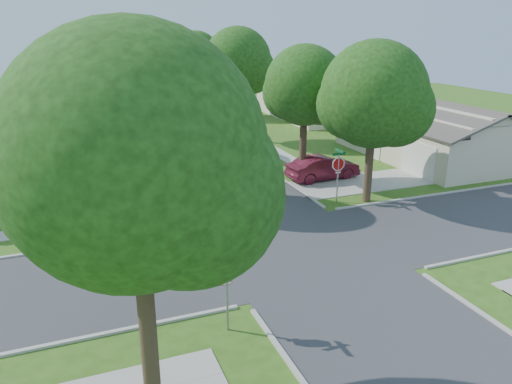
{
  "coord_description": "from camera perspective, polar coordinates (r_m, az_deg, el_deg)",
  "views": [
    {
      "loc": [
        -8.84,
        -17.86,
        9.33
      ],
      "look_at": [
        -0.56,
        3.45,
        1.6
      ],
      "focal_mm": 35.0,
      "sensor_mm": 36.0,
      "label": 1
    }
  ],
  "objects": [
    {
      "name": "tree_e_far",
      "position": [
        53.72,
        -6.77,
        14.97
      ],
      "size": [
        5.17,
        5.0,
        8.72
      ],
      "color": "#38281C",
      "rests_on": "ground"
    },
    {
      "name": "car_curb_west",
      "position": [
        59.44,
        -15.26,
        9.61
      ],
      "size": [
        2.24,
        4.48,
        1.25
      ],
      "primitive_type": "imported",
      "rotation": [
        0.0,
        0.0,
        3.26
      ],
      "color": "black",
      "rests_on": "ground"
    },
    {
      "name": "sidewalk_nw",
      "position": [
        44.92,
        -17.36,
        5.86
      ],
      "size": [
        1.2,
        40.0,
        0.04
      ],
      "primitive_type": "cube",
      "color": "#9E9B91",
      "rests_on": "ground"
    },
    {
      "name": "car_driveway",
      "position": [
        31.61,
        7.67,
        2.79
      ],
      "size": [
        4.78,
        1.99,
        1.54
      ],
      "primitive_type": "imported",
      "rotation": [
        0.0,
        0.0,
        1.65
      ],
      "color": "#4D0F1C",
      "rests_on": "ground"
    },
    {
      "name": "tree_w_mid",
      "position": [
        39.2,
        -15.49,
        13.87
      ],
      "size": [
        5.8,
        5.6,
        9.56
      ],
      "color": "#38281C",
      "rests_on": "ground"
    },
    {
      "name": "tree_e_near",
      "position": [
        30.34,
        5.67,
        11.61
      ],
      "size": [
        4.97,
        4.8,
        8.28
      ],
      "color": "#38281C",
      "rests_on": "ground"
    },
    {
      "name": "house_ne_far",
      "position": [
        53.6,
        6.72,
        10.16
      ],
      "size": [
        8.42,
        13.6,
        4.23
      ],
      "color": "beige",
      "rests_on": "ground"
    },
    {
      "name": "ground",
      "position": [
        22.01,
        4.65,
        -6.47
      ],
      "size": [
        100.0,
        100.0,
        0.0
      ],
      "primitive_type": "plane",
      "color": "#315517",
      "rests_on": "ground"
    },
    {
      "name": "tree_w_far",
      "position": [
        52.18,
        -17.07,
        13.68
      ],
      "size": [
        4.76,
        4.6,
        8.04
      ],
      "color": "#38281C",
      "rests_on": "ground"
    },
    {
      "name": "tree_e_mid",
      "position": [
        41.29,
        -2.01,
        14.39
      ],
      "size": [
        5.59,
        5.4,
        9.21
      ],
      "color": "#38281C",
      "rests_on": "ground"
    },
    {
      "name": "road_ns",
      "position": [
        22.0,
        4.65,
        -6.46
      ],
      "size": [
        7.0,
        100.0,
        0.02
      ],
      "primitive_type": "cube",
      "color": "#333335",
      "rests_on": "ground"
    },
    {
      "name": "tree_w_near",
      "position": [
        27.38,
        -12.53,
        11.5
      ],
      "size": [
        5.38,
        5.2,
        8.97
      ],
      "color": "#38281C",
      "rests_on": "ground"
    },
    {
      "name": "car_curb_east",
      "position": [
        49.79,
        -9.39,
        8.47
      ],
      "size": [
        1.81,
        4.28,
        1.45
      ],
      "primitive_type": "imported",
      "rotation": [
        0.0,
        0.0,
        -0.02
      ],
      "color": "black",
      "rests_on": "ground"
    },
    {
      "name": "tree_sw_corner",
      "position": [
        11.38,
        -13.35,
        2.54
      ],
      "size": [
        6.21,
        6.0,
        9.55
      ],
      "color": "#38281C",
      "rests_on": "ground"
    },
    {
      "name": "tree_ne_corner",
      "position": [
        27.06,
        13.41,
        10.24
      ],
      "size": [
        5.8,
        5.6,
        8.66
      ],
      "color": "#38281C",
      "rests_on": "ground"
    },
    {
      "name": "sidewalk_ne",
      "position": [
        47.26,
        -2.4,
        7.3
      ],
      "size": [
        1.2,
        40.0,
        0.04
      ],
      "primitive_type": "cube",
      "color": "#9E9B91",
      "rests_on": "ground"
    },
    {
      "name": "stop_sign_ne",
      "position": [
        27.31,
        9.39,
        2.92
      ],
      "size": [
        1.05,
        0.8,
        2.98
      ],
      "color": "gray",
      "rests_on": "ground"
    },
    {
      "name": "driveway",
      "position": [
        31.46,
        12.04,
        1.05
      ],
      "size": [
        8.8,
        3.6,
        0.05
      ],
      "primitive_type": "cube",
      "color": "#9E9B91",
      "rests_on": "ground"
    },
    {
      "name": "house_ne_near",
      "position": [
        38.87,
        19.17,
        6.04
      ],
      "size": [
        8.42,
        13.6,
        4.23
      ],
      "color": "beige",
      "rests_on": "ground"
    },
    {
      "name": "stop_sign_sw",
      "position": [
        15.61,
        -3.37,
        -9.23
      ],
      "size": [
        1.05,
        0.8,
        2.98
      ],
      "color": "gray",
      "rests_on": "ground"
    }
  ]
}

